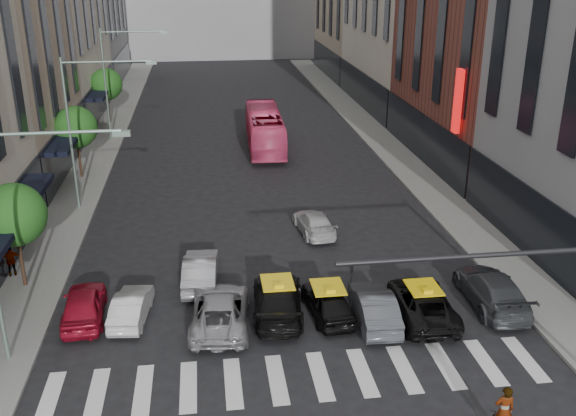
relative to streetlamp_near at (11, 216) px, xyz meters
name	(u,v)px	position (x,y,z in m)	size (l,w,h in m)	color
ground	(311,403)	(10.04, -4.00, -5.90)	(160.00, 160.00, 0.00)	black
sidewalk_left	(95,161)	(-1.46, 26.00, -5.83)	(3.00, 96.00, 0.15)	slate
sidewalk_right	(390,149)	(21.54, 26.00, -5.83)	(3.00, 96.00, 0.15)	slate
tree_near	(14,215)	(-1.76, 6.00, -2.25)	(2.88, 2.88, 4.95)	black
tree_mid	(76,127)	(-1.76, 22.00, -2.25)	(2.88, 2.88, 4.95)	black
tree_far	(106,84)	(-1.76, 38.00, -2.25)	(2.88, 2.88, 4.95)	black
streetlamp_near	(11,216)	(0.00, 0.00, 0.00)	(5.38, 0.25, 9.00)	gray
streetlamp_mid	(84,114)	(0.00, 16.00, 0.00)	(5.38, 0.25, 9.00)	gray
streetlamp_far	(116,69)	(0.00, 32.00, 0.00)	(5.38, 0.25, 9.00)	gray
traffic_signal	(554,288)	(17.74, -5.00, -1.43)	(10.10, 0.20, 6.00)	black
liberty_sign	(458,101)	(22.64, 16.00, 0.10)	(0.30, 0.70, 4.00)	red
car_red	(84,304)	(1.45, 2.73, -5.19)	(1.69, 4.21, 1.43)	maroon
car_white_front	(131,306)	(3.43, 2.49, -5.29)	(1.31, 3.74, 1.23)	#BDBDBD
car_silver	(220,310)	(7.14, 1.55, -5.20)	(2.35, 5.10, 1.42)	#9B9A9F
taxi_left	(278,298)	(9.62, 2.11, -5.15)	(2.10, 5.17, 1.50)	black
taxi_center	(328,301)	(11.72, 1.67, -5.23)	(1.60, 3.98, 1.36)	black
car_grey_mid	(374,306)	(13.56, 0.94, -5.19)	(1.51, 4.33, 1.43)	#42444A
taxi_right	(422,302)	(15.70, 1.07, -5.22)	(2.27, 4.93, 1.37)	black
car_grey_curb	(491,289)	(19.04, 1.63, -5.15)	(2.12, 5.22, 1.52)	#3A3D41
car_row2_left	(201,270)	(6.36, 5.28, -5.18)	(1.53, 4.39, 1.45)	#A0A0A5
car_row2_right	(314,223)	(12.66, 10.53, -5.29)	(1.71, 4.21, 1.22)	silver
bus	(265,129)	(11.66, 28.07, -4.35)	(2.60, 11.13, 3.10)	#F3477C
rider	(506,396)	(15.74, -6.55, -4.22)	(0.64, 0.42, 1.75)	gray
pedestrian_far	(11,261)	(-2.56, 7.06, -4.96)	(0.93, 0.39, 1.58)	gray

